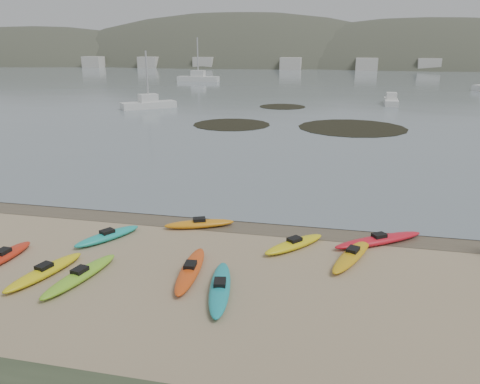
# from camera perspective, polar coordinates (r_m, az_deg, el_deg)

# --- Properties ---
(ground) EXTENTS (600.00, 600.00, 0.00)m
(ground) POSITION_cam_1_polar(r_m,az_deg,el_deg) (22.29, 0.00, -3.68)
(ground) COLOR tan
(ground) RESTS_ON ground
(wet_sand) EXTENTS (60.00, 60.00, 0.00)m
(wet_sand) POSITION_cam_1_polar(r_m,az_deg,el_deg) (22.02, -0.17, -3.95)
(wet_sand) COLOR brown
(wet_sand) RESTS_ON ground
(water) EXTENTS (1200.00, 1200.00, 0.00)m
(water) POSITION_cam_1_polar(r_m,az_deg,el_deg) (320.43, 12.09, 15.67)
(water) COLOR slate
(water) RESTS_ON ground
(kayaks) EXTENTS (23.00, 9.03, 0.34)m
(kayaks) POSITION_cam_1_polar(r_m,az_deg,el_deg) (18.58, -4.90, -7.67)
(kayaks) COLOR gold
(kayaks) RESTS_ON ground
(kelp_mats) EXTENTS (21.90, 23.89, 0.04)m
(kelp_mats) POSITION_cam_1_polar(r_m,az_deg,el_deg) (51.76, 7.62, 8.42)
(kelp_mats) COLOR black
(kelp_mats) RESTS_ON water
(moored_boats) EXTENTS (89.88, 77.86, 1.32)m
(moored_boats) POSITION_cam_1_polar(r_m,az_deg,el_deg) (100.52, 15.68, 12.60)
(moored_boats) COLOR silver
(moored_boats) RESTS_ON ground
(far_hills) EXTENTS (550.00, 135.00, 80.00)m
(far_hills) POSITION_cam_1_polar(r_m,az_deg,el_deg) (218.41, 21.90, 9.95)
(far_hills) COLOR #384235
(far_hills) RESTS_ON ground
(far_town) EXTENTS (199.00, 5.00, 4.00)m
(far_town) POSITION_cam_1_polar(r_m,az_deg,el_deg) (165.42, 13.42, 14.93)
(far_town) COLOR beige
(far_town) RESTS_ON ground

